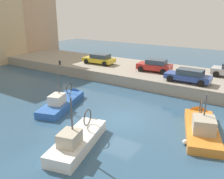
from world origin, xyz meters
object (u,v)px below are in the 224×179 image
object	(u,v)px
mooring_bollard_mid	(60,63)
fishing_boat_blue	(64,104)
parked_car_blue	(188,76)
fishing_boat_white	(81,142)
parked_car_yellow	(99,59)
parked_car_red	(155,65)
fishing_boat_orange	(200,129)

from	to	relation	value
mooring_bollard_mid	fishing_boat_blue	bearing A→B (deg)	-133.28
fishing_boat_blue	parked_car_blue	distance (m)	12.27
fishing_boat_blue	mooring_bollard_mid	distance (m)	11.34
fishing_boat_white	parked_car_yellow	world-z (taller)	fishing_boat_white
fishing_boat_blue	parked_car_red	xyz separation A→B (m)	(11.24, -3.64, 1.83)
fishing_boat_orange	mooring_bollard_mid	world-z (taller)	fishing_boat_orange
fishing_boat_white	parked_car_red	size ratio (longest dim) A/B	1.53
mooring_bollard_mid	parked_car_yellow	bearing A→B (deg)	-50.44
mooring_bollard_mid	parked_car_blue	bearing A→B (deg)	-85.58
fishing_boat_white	parked_car_yellow	size ratio (longest dim) A/B	1.43
fishing_boat_orange	parked_car_yellow	distance (m)	18.08
fishing_boat_orange	fishing_boat_white	world-z (taller)	fishing_boat_white
parked_car_blue	mooring_bollard_mid	bearing A→B (deg)	94.42
parked_car_blue	mooring_bollard_mid	distance (m)	16.41
parked_car_yellow	parked_car_red	bearing A→B (deg)	-88.45
fishing_boat_blue	parked_car_yellow	world-z (taller)	fishing_boat_blue
fishing_boat_orange	parked_car_red	size ratio (longest dim) A/B	1.66
fishing_boat_white	fishing_boat_blue	bearing A→B (deg)	52.99
parked_car_yellow	fishing_boat_blue	bearing A→B (deg)	-159.21
fishing_boat_blue	fishing_boat_white	size ratio (longest dim) A/B	1.08
parked_car_yellow	parked_car_red	distance (m)	7.83
fishing_boat_blue	parked_car_blue	bearing A→B (deg)	-42.29
fishing_boat_orange	parked_car_yellow	size ratio (longest dim) A/B	1.56
fishing_boat_orange	parked_car_yellow	bearing A→B (deg)	59.14
parked_car_red	fishing_boat_white	bearing A→B (deg)	-173.36
fishing_boat_white	fishing_boat_orange	bearing A→B (deg)	-44.81
fishing_boat_white	mooring_bollard_mid	world-z (taller)	fishing_boat_white
fishing_boat_orange	parked_car_red	xyz separation A→B (m)	(9.44, 7.62, 1.79)
parked_car_yellow	parked_car_blue	size ratio (longest dim) A/B	0.98
parked_car_blue	fishing_boat_white	bearing A→B (deg)	168.13
parked_car_blue	parked_car_yellow	bearing A→B (deg)	80.59
fishing_boat_white	mooring_bollard_mid	bearing A→B (deg)	49.08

